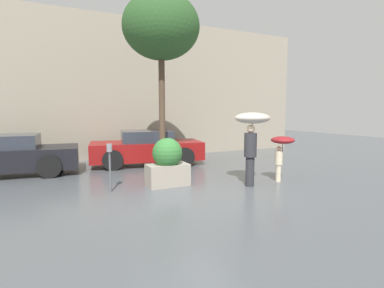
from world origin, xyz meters
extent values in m
plane|color=#51565B|center=(0.00, 0.00, 0.00)|extent=(40.00, 40.00, 0.00)
cube|color=#9E937F|center=(0.00, 6.50, 3.00)|extent=(18.00, 0.30, 6.00)
cube|color=#9E9384|center=(-0.09, 1.08, 0.30)|extent=(1.13, 0.61, 0.60)
sphere|color=#337033|center=(-0.09, 1.08, 0.91)|extent=(0.82, 0.82, 0.82)
cylinder|color=#2D2D33|center=(1.91, 0.04, 0.41)|extent=(0.24, 0.24, 0.81)
cylinder|color=#2D2D33|center=(1.91, 0.04, 1.13)|extent=(0.34, 0.34, 0.64)
sphere|color=beige|center=(1.91, 0.04, 1.57)|extent=(0.22, 0.22, 0.22)
cylinder|color=#4C4C51|center=(2.03, 0.14, 1.51)|extent=(0.02, 0.02, 0.69)
ellipsoid|color=beige|center=(2.03, 0.14, 1.86)|extent=(0.96, 0.96, 0.31)
cylinder|color=beige|center=(2.97, 0.10, 0.25)|extent=(0.15, 0.15, 0.50)
cylinder|color=beige|center=(2.97, 0.10, 0.70)|extent=(0.21, 0.21, 0.40)
sphere|color=beige|center=(2.97, 0.10, 0.97)|extent=(0.14, 0.14, 0.14)
cylinder|color=#4C4C51|center=(3.04, 0.04, 0.97)|extent=(0.02, 0.02, 0.50)
ellipsoid|color=maroon|center=(3.04, 0.04, 1.22)|extent=(0.67, 0.67, 0.21)
cube|color=maroon|center=(0.39, 4.53, 0.53)|extent=(4.39, 2.46, 0.67)
cube|color=#2D333D|center=(0.39, 4.53, 1.08)|extent=(2.10, 1.80, 0.43)
cylinder|color=black|center=(-1.03, 3.88, 0.36)|extent=(0.74, 0.34, 0.71)
cylinder|color=black|center=(-0.72, 5.62, 0.36)|extent=(0.74, 0.34, 0.71)
cylinder|color=black|center=(1.50, 3.43, 0.36)|extent=(0.74, 0.34, 0.71)
cylinder|color=black|center=(1.81, 5.17, 0.36)|extent=(0.74, 0.34, 0.71)
cube|color=black|center=(-4.27, 4.54, 0.53)|extent=(4.49, 2.17, 0.67)
cube|color=#2D333D|center=(-4.27, 4.54, 1.08)|extent=(2.09, 1.68, 0.43)
cylinder|color=black|center=(-3.01, 3.53, 0.36)|extent=(0.73, 0.29, 0.71)
cylinder|color=black|center=(-2.84, 5.29, 0.36)|extent=(0.73, 0.29, 0.71)
cylinder|color=brown|center=(0.34, 2.63, 2.00)|extent=(0.20, 0.20, 4.00)
ellipsoid|color=#2D5628|center=(0.34, 2.63, 4.66)|extent=(2.41, 2.41, 2.05)
cylinder|color=#595B60|center=(-1.63, 1.08, 0.52)|extent=(0.05, 0.05, 1.03)
cylinder|color=gray|center=(-1.63, 1.08, 1.13)|extent=(0.14, 0.14, 0.20)
camera|label=1|loc=(-2.99, -6.49, 2.05)|focal=28.00mm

